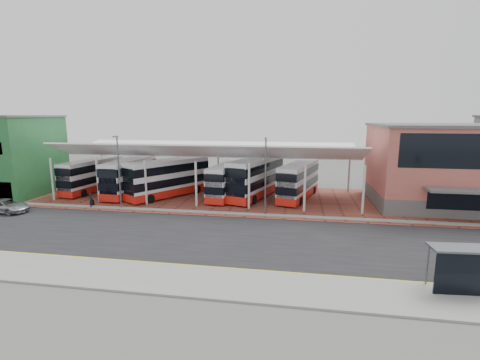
{
  "coord_description": "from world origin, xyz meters",
  "views": [
    {
      "loc": [
        5.25,
        -28.29,
        10.2
      ],
      "look_at": [
        -0.72,
        6.85,
        3.56
      ],
      "focal_mm": 26.0,
      "sensor_mm": 36.0,
      "label": 1
    }
  ],
  "objects": [
    {
      "name": "bus_shelter",
      "position": [
        14.85,
        -7.86,
        1.78
      ],
      "size": [
        3.38,
        1.73,
        2.63
      ],
      "rotation": [
        0.0,
        0.0,
        0.07
      ],
      "color": "black",
      "rests_on": "sidewalk"
    },
    {
      "name": "terminal",
      "position": [
        23.0,
        13.92,
        4.66
      ],
      "size": [
        18.4,
        14.4,
        9.25
      ],
      "color": "#54514F",
      "rests_on": "ground"
    },
    {
      "name": "north_kerb",
      "position": [
        0.0,
        6.2,
        0.07
      ],
      "size": [
        120.0,
        0.8,
        0.14
      ],
      "primitive_type": "cube",
      "color": "gray",
      "rests_on": "ground"
    },
    {
      "name": "lamp_east",
      "position": [
        2.0,
        6.27,
        4.36
      ],
      "size": [
        0.16,
        0.9,
        8.07
      ],
      "color": "#4C5053",
      "rests_on": "ground"
    },
    {
      "name": "canopy",
      "position": [
        -6.0,
        13.94,
        5.8
      ],
      "size": [
        37.0,
        11.63,
        7.07
      ],
      "color": "silver",
      "rests_on": "ground"
    },
    {
      "name": "bus_1",
      "position": [
        -16.41,
        13.37,
        2.32
      ],
      "size": [
        2.8,
        11.06,
        4.55
      ],
      "rotation": [
        0.0,
        0.0,
        -0.0
      ],
      "color": "silver",
      "rests_on": "forecourt"
    },
    {
      "name": "bus_4",
      "position": [
        0.1,
        14.52,
        2.5
      ],
      "size": [
        6.07,
        12.18,
        4.91
      ],
      "rotation": [
        0.0,
        0.0,
        -0.29
      ],
      "color": "silver",
      "rests_on": "forecourt"
    },
    {
      "name": "silver_car",
      "position": [
        -25.35,
        2.89,
        0.71
      ],
      "size": [
        5.15,
        2.66,
        1.39
      ],
      "primitive_type": "imported",
      "rotation": [
        0.0,
        0.0,
        1.5
      ],
      "color": "#A1A3A8",
      "rests_on": "road"
    },
    {
      "name": "suitcase",
      "position": [
        -17.86,
        6.81,
        0.38
      ],
      "size": [
        0.38,
        0.27,
        0.64
      ],
      "primitive_type": "cube",
      "color": "black",
      "rests_on": "forecourt"
    },
    {
      "name": "ground",
      "position": [
        0.0,
        0.0,
        0.0
      ],
      "size": [
        140.0,
        140.0,
        0.0
      ],
      "primitive_type": "plane",
      "color": "#52544E"
    },
    {
      "name": "bus_5",
      "position": [
        5.37,
        14.48,
        2.22
      ],
      "size": [
        5.16,
        10.83,
        4.35
      ],
      "rotation": [
        0.0,
        0.0,
        -0.27
      ],
      "color": "silver",
      "rests_on": "forecourt"
    },
    {
      "name": "sidewalk",
      "position": [
        0.0,
        -9.0,
        0.07
      ],
      "size": [
        120.0,
        4.0,
        0.14
      ],
      "primitive_type": "cube",
      "color": "gray",
      "rests_on": "ground"
    },
    {
      "name": "yellow_line_far",
      "position": [
        0.0,
        -6.7,
        0.03
      ],
      "size": [
        120.0,
        0.12,
        0.01
      ],
      "primitive_type": "cube",
      "color": "gold",
      "rests_on": "road"
    },
    {
      "name": "bus_3",
      "position": [
        -3.5,
        13.72,
        2.13
      ],
      "size": [
        3.4,
        10.28,
        4.16
      ],
      "rotation": [
        0.0,
        0.0,
        -0.11
      ],
      "color": "silver",
      "rests_on": "forecourt"
    },
    {
      "name": "yellow_line_near",
      "position": [
        0.0,
        -7.0,
        0.03
      ],
      "size": [
        120.0,
        0.12,
        0.01
      ],
      "primitive_type": "cube",
      "color": "gold",
      "rests_on": "road"
    },
    {
      "name": "road",
      "position": [
        0.0,
        -1.0,
        0.01
      ],
      "size": [
        120.0,
        14.0,
        0.02
      ],
      "primitive_type": "cube",
      "color": "black",
      "rests_on": "ground"
    },
    {
      "name": "lamp_west",
      "position": [
        -14.0,
        6.27,
        4.36
      ],
      "size": [
        0.16,
        0.9,
        8.07
      ],
      "color": "#4C5053",
      "rests_on": "ground"
    },
    {
      "name": "bus_2",
      "position": [
        -10.89,
        12.71,
        2.38
      ],
      "size": [
        8.27,
        11.0,
        4.68
      ],
      "rotation": [
        0.0,
        0.0,
        -0.56
      ],
      "color": "silver",
      "rests_on": "forecourt"
    },
    {
      "name": "bus_0",
      "position": [
        -22.16,
        14.04,
        2.2
      ],
      "size": [
        3.78,
        10.66,
        4.3
      ],
      "rotation": [
        0.0,
        0.0,
        -0.13
      ],
      "color": "silver",
      "rests_on": "forecourt"
    },
    {
      "name": "pedestrian",
      "position": [
        -17.41,
        6.0,
        0.87
      ],
      "size": [
        0.59,
        0.7,
        1.62
      ],
      "primitive_type": "imported",
      "rotation": [
        0.0,
        0.0,
        1.97
      ],
      "color": "black",
      "rests_on": "forecourt"
    },
    {
      "name": "forecourt",
      "position": [
        2.0,
        13.0,
        0.03
      ],
      "size": [
        72.0,
        16.0,
        0.06
      ],
      "primitive_type": "cube",
      "color": "brown",
      "rests_on": "ground"
    },
    {
      "name": "shop_green",
      "position": [
        -30.0,
        10.97,
        5.12
      ],
      "size": [
        6.4,
        10.2,
        10.22
      ],
      "color": "#276A34",
      "rests_on": "ground"
    }
  ]
}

